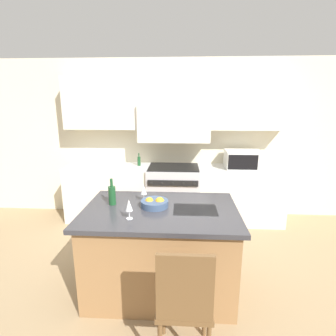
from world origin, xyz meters
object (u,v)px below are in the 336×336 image
island_chair (184,301)px  wine_glass_near (129,206)px  fruit_bowl (155,203)px  wine_bottle (112,195)px  range_stove (173,194)px  microwave (243,159)px  wine_glass_far (144,190)px  oil_bottle_on_counter (139,161)px

island_chair → wine_glass_near: wine_glass_near is taller
wine_glass_near → fruit_bowl: 0.38m
wine_bottle → fruit_bowl: (0.46, -0.04, -0.07)m
range_stove → microwave: microwave is taller
microwave → island_chair: microwave is taller
microwave → island_chair: bearing=-110.3°
range_stove → wine_glass_far: wine_glass_far is taller
island_chair → wine_glass_near: bearing=130.9°
fruit_bowl → oil_bottle_on_counter: size_ratio=1.33×
island_chair → wine_glass_far: wine_glass_far is taller
wine_glass_near → oil_bottle_on_counter: oil_bottle_on_counter is taller
wine_glass_near → oil_bottle_on_counter: (-0.25, 2.06, -0.03)m
microwave → wine_bottle: (-1.73, -1.66, -0.05)m
microwave → wine_glass_near: size_ratio=3.06×
microwave → wine_glass_far: 2.09m
range_stove → island_chair: island_chair is taller
range_stove → island_chair: size_ratio=0.94×
range_stove → oil_bottle_on_counter: (-0.59, 0.08, 0.55)m
microwave → fruit_bowl: bearing=-126.9°
fruit_bowl → wine_bottle: bearing=175.2°
wine_bottle → fruit_bowl: bearing=-4.8°
range_stove → microwave: 1.29m
wine_glass_near → range_stove: bearing=80.2°
microwave → fruit_bowl: (-1.27, -1.69, -0.12)m
microwave → range_stove: bearing=-179.1°
range_stove → oil_bottle_on_counter: oil_bottle_on_counter is taller
range_stove → microwave: (1.14, 0.02, 0.61)m
wine_bottle → oil_bottle_on_counter: size_ratio=1.32×
wine_bottle → oil_bottle_on_counter: bearing=89.9°
wine_bottle → wine_glass_near: size_ratio=1.49×
island_chair → wine_bottle: (-0.77, 0.94, 0.47)m
oil_bottle_on_counter → wine_glass_near: bearing=-83.1°
microwave → fruit_bowl: size_ratio=2.03×
microwave → oil_bottle_on_counter: size_ratio=2.70×
wine_bottle → wine_glass_far: (0.32, 0.11, 0.02)m
microwave → oil_bottle_on_counter: bearing=178.0°
wine_glass_far → fruit_bowl: bearing=-47.5°
island_chair → oil_bottle_on_counter: bearing=106.1°
microwave → wine_glass_far: bearing=-132.3°
wine_bottle → wine_glass_near: bearing=-53.9°
wine_glass_near → oil_bottle_on_counter: bearing=96.9°
wine_bottle → wine_glass_far: bearing=18.8°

